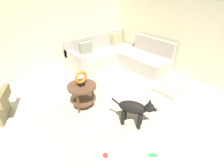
{
  "coord_description": "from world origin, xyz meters",
  "views": [
    {
      "loc": [
        -1.76,
        -1.82,
        2.5
      ],
      "look_at": [
        0.45,
        0.6,
        0.55
      ],
      "focal_mm": 29.93,
      "sensor_mm": 36.0,
      "label": 1
    }
  ],
  "objects": [
    {
      "name": "wall_back",
      "position": [
        0.0,
        2.94,
        1.35
      ],
      "size": [
        6.0,
        0.12,
        2.7
      ],
      "primitive_type": "cube",
      "color": "beige",
      "rests_on": "ground_plane"
    },
    {
      "name": "ground_plane",
      "position": [
        0.0,
        0.0,
        -0.05
      ],
      "size": [
        6.0,
        6.0,
        0.1
      ],
      "primitive_type": "cube",
      "color": "silver"
    },
    {
      "name": "side_table",
      "position": [
        -0.03,
        0.98,
        0.42
      ],
      "size": [
        0.6,
        0.6,
        0.54
      ],
      "color": "brown",
      "rests_on": "ground_plane"
    },
    {
      "name": "dog",
      "position": [
        0.35,
        -0.12,
        0.38
      ],
      "size": [
        0.45,
        0.78,
        0.63
      ],
      "rotation": [
        0.0,
        0.0,
        3.62
      ],
      "color": "black",
      "rests_on": "ground_plane"
    },
    {
      "name": "wall_right",
      "position": [
        2.94,
        0.0,
        1.35
      ],
      "size": [
        0.12,
        6.0,
        2.7
      ],
      "primitive_type": "cube",
      "color": "beige",
      "rests_on": "ground_plane"
    },
    {
      "name": "sectional_couch",
      "position": [
        1.99,
        2.02,
        0.29
      ],
      "size": [
        2.2,
        2.25,
        0.88
      ],
      "color": "#B2A899",
      "rests_on": "ground_plane"
    },
    {
      "name": "dog_bed_mat",
      "position": [
        1.98,
        0.08,
        0.04
      ],
      "size": [
        0.8,
        0.6,
        0.09
      ],
      "primitive_type": "cube",
      "color": "#B2A38E",
      "rests_on": "ground_plane"
    },
    {
      "name": "dog_toy_rope",
      "position": [
        0.33,
        0.0,
        0.03
      ],
      "size": [
        0.19,
        0.13,
        0.05
      ],
      "primitive_type": "cylinder",
      "rotation": [
        0.0,
        1.57,
        2.68
      ],
      "color": "silver",
      "rests_on": "ground_plane"
    },
    {
      "name": "dog_toy_bone",
      "position": [
        0.04,
        -0.81,
        0.03
      ],
      "size": [
        0.17,
        0.17,
        0.06
      ],
      "primitive_type": "ellipsoid",
      "rotation": [
        0.0,
        0.0,
        2.4
      ],
      "color": "green",
      "rests_on": "ground_plane"
    },
    {
      "name": "area_rug",
      "position": [
        0.15,
        0.7,
        0.01
      ],
      "size": [
        2.3,
        1.9,
        0.01
      ],
      "primitive_type": "cube",
      "color": "#BCAD93",
      "rests_on": "ground_plane"
    },
    {
      "name": "torus_sculpture",
      "position": [
        -0.03,
        0.98,
        0.71
      ],
      "size": [
        0.28,
        0.08,
        0.33
      ],
      "color": "black",
      "rests_on": "side_table"
    },
    {
      "name": "dog_toy_ball",
      "position": [
        -0.53,
        -0.32,
        0.04
      ],
      "size": [
        0.08,
        0.08,
        0.08
      ],
      "primitive_type": "sphere",
      "color": "red",
      "rests_on": "ground_plane"
    }
  ]
}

